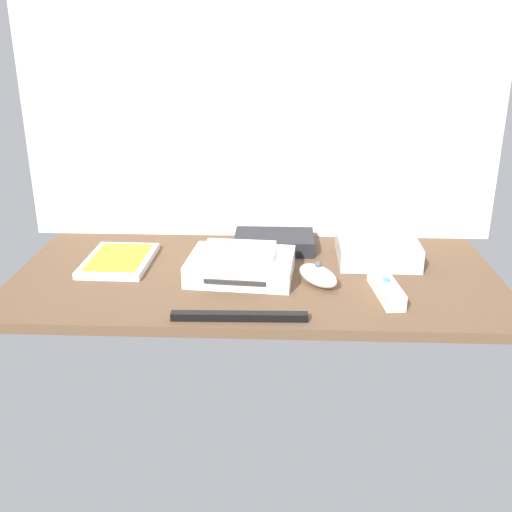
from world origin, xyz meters
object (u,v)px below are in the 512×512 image
at_px(sensor_bar, 239,316).
at_px(remote_classic_pad, 239,250).
at_px(remote_wand, 386,288).
at_px(network_router, 274,242).
at_px(remote_nunchuk, 318,276).
at_px(game_case, 119,260).
at_px(mini_computer, 377,248).
at_px(game_console, 241,266).

bearing_deg(sensor_bar, remote_classic_pad, 92.43).
xyz_separation_m(remote_wand, remote_classic_pad, (-0.29, 0.09, 0.04)).
relative_size(network_router, remote_nunchuk, 1.70).
bearing_deg(game_case, mini_computer, 6.44).
bearing_deg(remote_nunchuk, game_console, 128.04).
relative_size(game_console, game_case, 1.15).
bearing_deg(sensor_bar, network_router, 79.81).
bearing_deg(game_console, remote_classic_pad, 122.39).
height_order(mini_computer, game_case, mini_computer).
height_order(remote_wand, remote_nunchuk, remote_nunchuk).
xyz_separation_m(mini_computer, remote_classic_pad, (-0.29, -0.10, 0.03)).
height_order(network_router, remote_wand, same).
distance_m(game_console, remote_classic_pad, 0.03).
height_order(game_case, sensor_bar, game_case).
height_order(remote_wand, sensor_bar, remote_wand).
xyz_separation_m(network_router, remote_classic_pad, (-0.07, -0.16, 0.04)).
height_order(game_console, network_router, game_console).
distance_m(remote_wand, remote_classic_pad, 0.30).
bearing_deg(remote_nunchuk, mini_computer, 8.65).
bearing_deg(remote_wand, game_case, 159.27).
distance_m(mini_computer, remote_wand, 0.19).
xyz_separation_m(game_case, sensor_bar, (0.28, -0.25, -0.00)).
bearing_deg(remote_classic_pad, remote_nunchuk, -11.49).
distance_m(mini_computer, network_router, 0.23).
xyz_separation_m(mini_computer, game_case, (-0.56, -0.05, -0.02)).
bearing_deg(sensor_bar, game_console, 91.48).
relative_size(game_console, remote_wand, 1.48).
distance_m(game_case, network_router, 0.35).
distance_m(mini_computer, sensor_bar, 0.41).
bearing_deg(game_console, sensor_bar, -82.12).
bearing_deg(network_router, remote_wand, -48.55).
height_order(game_case, remote_nunchuk, remote_nunchuk).
xyz_separation_m(game_case, network_router, (0.33, 0.10, 0.01)).
relative_size(network_router, remote_classic_pad, 1.20).
bearing_deg(mini_computer, game_case, -174.99).
relative_size(game_console, remote_nunchuk, 2.11).
bearing_deg(network_router, sensor_bar, -98.82).
xyz_separation_m(game_console, remote_wand, (0.28, -0.08, -0.01)).
relative_size(remote_wand, sensor_bar, 0.63).
height_order(game_console, sensor_bar, game_console).
bearing_deg(mini_computer, remote_wand, -92.85).
relative_size(game_case, network_router, 1.07).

